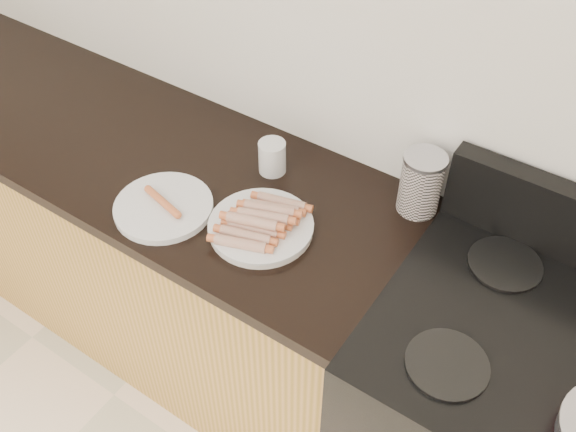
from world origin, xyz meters
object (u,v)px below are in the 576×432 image
Objects in this scene: canister at (421,183)px; mug at (272,157)px; main_plate at (261,228)px; side_plate at (164,207)px.

canister reaches higher than mug.
main_plate is at bearing -134.37° from canister.
main_plate is 2.78× the size of mug.
side_plate is 1.51× the size of canister.
canister is 1.81× the size of mug.
side_plate is at bearing -116.61° from mug.
main_plate is 0.27m from side_plate.
side_plate is 2.74× the size of mug.
mug is (-0.41, -0.09, -0.04)m from canister.
side_plate is 0.33m from mug.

